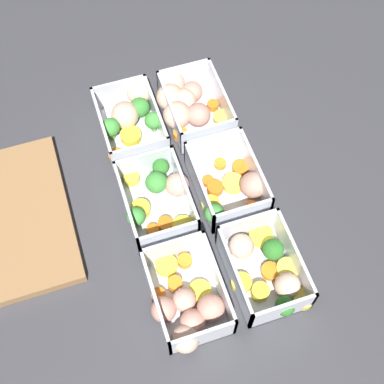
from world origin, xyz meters
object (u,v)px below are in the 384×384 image
object	(u,v)px
container_near_center	(231,187)
container_far_right	(132,117)
container_near_right	(185,103)
container_far_left	(187,304)
container_near_left	(267,269)
container_far_center	(158,197)

from	to	relation	value
container_near_center	container_far_right	bearing A→B (deg)	32.57
container_near_right	container_far_left	bearing A→B (deg)	162.59
container_near_left	container_near_right	world-z (taller)	same
container_near_center	container_far_right	xyz separation A→B (m)	(0.19, 0.12, 0.00)
container_near_right	container_far_right	distance (m)	0.10
container_far_center	container_far_left	bearing A→B (deg)	176.74
container_near_center	container_far_right	distance (m)	0.23
container_near_left	container_near_right	distance (m)	0.35
container_near_left	container_far_left	world-z (taller)	same
container_near_center	container_far_left	size ratio (longest dim) A/B	0.90
container_near_center	container_near_right	xyz separation A→B (m)	(0.19, 0.02, 0.00)
container_near_right	container_far_center	xyz separation A→B (m)	(-0.17, 0.10, -0.00)
container_near_right	container_near_left	bearing A→B (deg)	-176.27
container_far_left	container_far_right	distance (m)	0.36
container_near_left	container_near_right	bearing A→B (deg)	3.73
container_near_left	container_near_right	xyz separation A→B (m)	(0.35, 0.02, 0.00)
container_far_left	container_far_right	xyz separation A→B (m)	(0.36, -0.01, 0.00)
container_near_left	container_far_center	world-z (taller)	same
container_far_left	container_far_right	world-z (taller)	same
container_far_center	container_far_right	world-z (taller)	same
container_near_center	container_far_right	size ratio (longest dim) A/B	0.88
container_far_center	container_far_right	distance (m)	0.17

